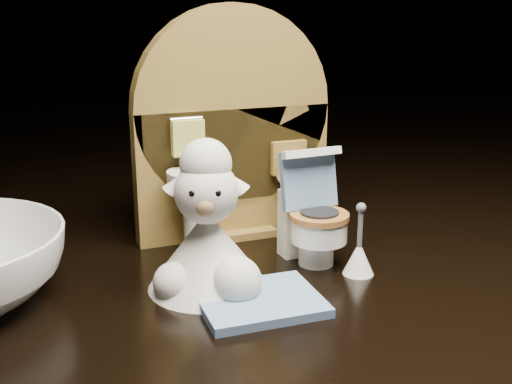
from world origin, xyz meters
The scene contains 5 objects.
backdrop_panel centered at (0.00, 0.06, 0.07)m, with size 0.13×0.05×0.15m.
toy_toilet centered at (0.03, 0.00, 0.03)m, with size 0.04×0.05×0.07m.
bath_mat centered at (-0.02, -0.04, 0.00)m, with size 0.06×0.05×0.00m, color #5C7BA1.
toilet_brush centered at (0.05, -0.03, 0.01)m, with size 0.02×0.02×0.04m.
plush_lamb centered at (-0.04, -0.01, 0.03)m, with size 0.07×0.07×0.09m.
Camera 1 is at (-0.13, -0.32, 0.15)m, focal length 45.00 mm.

